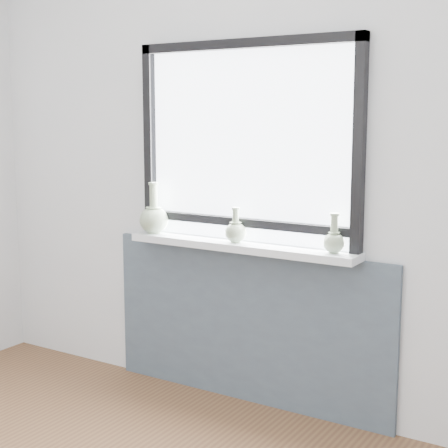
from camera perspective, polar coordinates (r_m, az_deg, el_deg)
The scene contains 7 objects.
back_wall at distance 3.65m, azimuth 2.16°, elevation 4.89°, with size 3.60×0.02×2.60m, color silver.
apron_panel at distance 3.79m, azimuth 1.85°, elevation -8.37°, with size 1.70×0.03×0.86m, color #495765.
windowsill at distance 3.62m, azimuth 1.34°, elevation -1.85°, with size 1.32×0.18×0.04m, color white.
window at distance 3.61m, azimuth 1.88°, elevation 7.09°, with size 1.30×0.06×1.05m.
vase_a at distance 3.90m, azimuth -5.85°, elevation 0.50°, with size 0.17×0.17×0.29m.
vase_b at distance 3.61m, azimuth 0.97°, elevation -0.58°, with size 0.11×0.11×0.19m.
vase_c at distance 3.37m, azimuth 9.13°, elevation -1.35°, with size 0.11×0.11×0.20m.
Camera 1 is at (1.80, -1.35, 1.57)m, focal length 55.00 mm.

